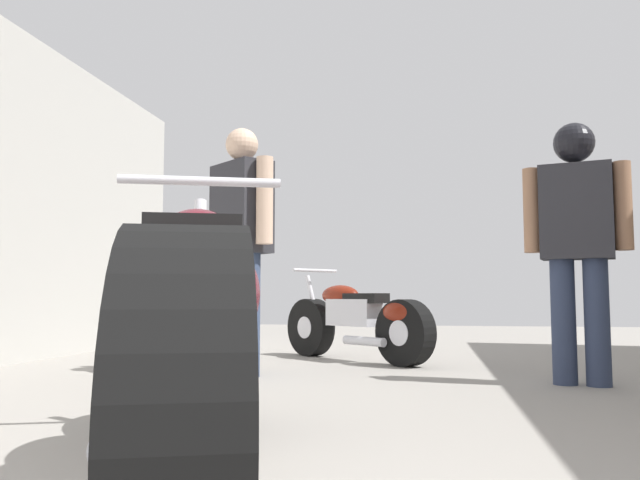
{
  "coord_description": "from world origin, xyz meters",
  "views": [
    {
      "loc": [
        0.42,
        -0.0,
        0.55
      ],
      "look_at": [
        -0.18,
        3.53,
        0.86
      ],
      "focal_mm": 36.4,
      "sensor_mm": 36.0,
      "label": 1
    }
  ],
  "objects_px": {
    "mechanic_in_blue": "(241,234)",
    "mechanic_with_helmet": "(577,226)",
    "motorcycle_black_naked": "(357,321)",
    "motorcycle_maroon_cruiser": "(194,335)"
  },
  "relations": [
    {
      "from": "motorcycle_black_naked",
      "to": "mechanic_in_blue",
      "type": "bearing_deg",
      "value": -121.68
    },
    {
      "from": "motorcycle_maroon_cruiser",
      "to": "mechanic_in_blue",
      "type": "bearing_deg",
      "value": 103.71
    },
    {
      "from": "motorcycle_maroon_cruiser",
      "to": "mechanic_with_helmet",
      "type": "distance_m",
      "value": 3.0
    },
    {
      "from": "motorcycle_black_naked",
      "to": "mechanic_with_helmet",
      "type": "relative_size",
      "value": 0.84
    },
    {
      "from": "motorcycle_maroon_cruiser",
      "to": "mechanic_with_helmet",
      "type": "xyz_separation_m",
      "value": [
        1.61,
        2.46,
        0.56
      ]
    },
    {
      "from": "mechanic_in_blue",
      "to": "mechanic_with_helmet",
      "type": "distance_m",
      "value": 2.26
    },
    {
      "from": "mechanic_with_helmet",
      "to": "motorcycle_black_naked",
      "type": "bearing_deg",
      "value": 140.18
    },
    {
      "from": "mechanic_in_blue",
      "to": "mechanic_with_helmet",
      "type": "bearing_deg",
      "value": -3.86
    },
    {
      "from": "motorcycle_black_naked",
      "to": "mechanic_with_helmet",
      "type": "distance_m",
      "value": 2.12
    },
    {
      "from": "mechanic_in_blue",
      "to": "mechanic_with_helmet",
      "type": "relative_size",
      "value": 1.06
    }
  ]
}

